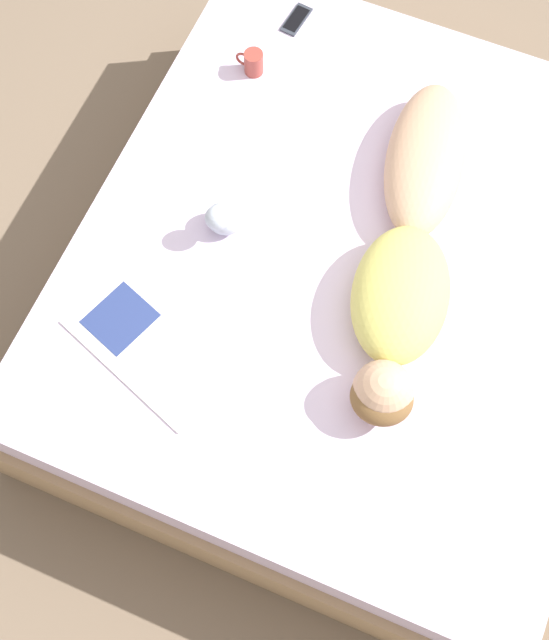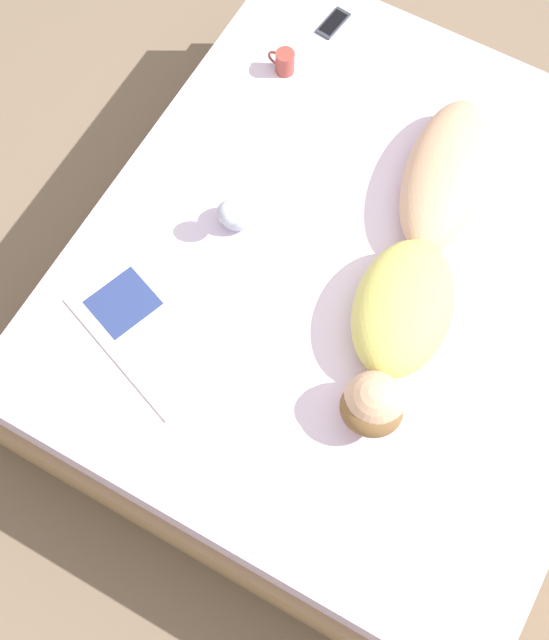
% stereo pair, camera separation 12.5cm
% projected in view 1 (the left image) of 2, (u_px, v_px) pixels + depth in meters
% --- Properties ---
extents(ground_plane, '(12.00, 12.00, 0.00)m').
position_uv_depth(ground_plane, '(345.00, 320.00, 3.57)').
color(ground_plane, '#7A6651').
extents(bed, '(1.92, 2.16, 0.57)m').
position_uv_depth(bed, '(351.00, 291.00, 3.31)').
color(bed, tan).
rests_on(bed, ground_plane).
extents(person, '(0.49, 1.32, 0.19)m').
position_uv_depth(person, '(409.00, 250.00, 2.95)').
color(person, tan).
rests_on(person, bed).
extents(open_magazine, '(0.62, 0.46, 0.01)m').
position_uv_depth(open_magazine, '(148.00, 345.00, 2.91)').
color(open_magazine, silver).
rests_on(open_magazine, bed).
extents(coffee_mug, '(0.11, 0.07, 0.10)m').
position_uv_depth(coffee_mug, '(253.00, 62.00, 3.30)').
color(coffee_mug, '#993D33').
rests_on(coffee_mug, bed).
extents(cell_phone, '(0.08, 0.16, 0.01)m').
position_uv_depth(cell_phone, '(296.00, 19.00, 3.43)').
color(cell_phone, '#333842').
rests_on(cell_phone, bed).
extents(plush_toy, '(0.13, 0.14, 0.18)m').
position_uv_depth(plush_toy, '(222.00, 218.00, 3.01)').
color(plush_toy, '#B2BCCC').
rests_on(plush_toy, bed).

